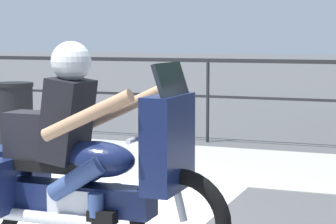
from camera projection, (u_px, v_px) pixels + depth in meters
sidewalk_band at (170, 160)px, 8.70m from camera, size 44.00×2.40×0.01m
fence_railing at (208, 77)px, 10.09m from camera, size 36.00×0.05×1.30m
motorcycle at (70, 167)px, 4.74m from camera, size 2.40×0.76×1.60m
trash_bin at (14, 114)px, 9.79m from camera, size 0.58×0.58×0.96m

